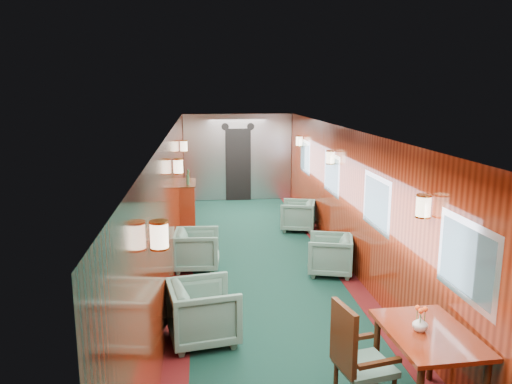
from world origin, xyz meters
TOP-DOWN VIEW (x-y plane):
  - room at (0.00, 0.00)m, footprint 12.00×12.10m
  - bulkhead at (0.00, 5.91)m, footprint 2.98×0.17m
  - windows_right at (1.49, 0.25)m, footprint 0.02×8.60m
  - wall_sconces at (0.00, 0.57)m, footprint 2.97×7.97m
  - dining_table at (1.08, -3.67)m, footprint 0.81×1.13m
  - side_chair at (0.38, -3.66)m, footprint 0.59×0.61m
  - credenza at (-1.34, 3.33)m, footprint 0.35×1.12m
  - flower_vase at (1.00, -3.65)m, footprint 0.18×0.18m
  - armchair_left_near at (-1.03, -2.06)m, footprint 0.95×0.94m
  - armchair_left_far at (-1.12, 0.47)m, footprint 0.80×0.78m
  - armchair_right_near at (1.10, -0.00)m, footprint 0.89×0.88m
  - armchair_right_far at (1.07, 2.66)m, footprint 0.89×0.87m

SIDE VIEW (x-z plane):
  - armchair_right_far at x=1.07m, z-range 0.00..0.66m
  - armchair_right_near at x=1.10m, z-range 0.00..0.66m
  - armchair_left_far at x=-1.12m, z-range 0.00..0.69m
  - armchair_left_near at x=-1.03m, z-range 0.00..0.75m
  - credenza at x=-1.34m, z-range -0.13..1.15m
  - side_chair at x=0.38m, z-range 0.05..1.18m
  - dining_table at x=1.08m, z-range 0.28..1.10m
  - flower_vase at x=1.00m, z-range 0.82..0.98m
  - bulkhead at x=0.00m, z-range -0.01..2.38m
  - windows_right at x=1.49m, z-range 1.05..1.85m
  - room at x=0.00m, z-range 0.43..2.83m
  - wall_sconces at x=0.00m, z-range 1.66..1.91m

